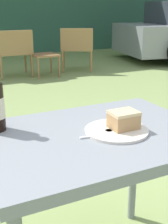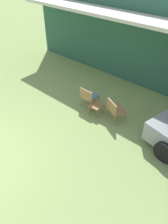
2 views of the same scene
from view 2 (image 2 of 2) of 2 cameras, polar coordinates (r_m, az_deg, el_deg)
The scene contains 4 objects.
cabin_building at distance 11.01m, azimuth 18.93°, elevation 19.54°, with size 10.79×5.54×3.40m.
wicker_chair_cushioned at distance 7.84m, azimuth 1.28°, elevation 4.24°, with size 0.58×0.47×0.78m.
wicker_chair_plain at distance 7.27m, azimuth 8.14°, elevation 0.82°, with size 0.72×0.67×0.78m.
garden_side_table at distance 7.57m, azimuth 3.27°, elevation 1.51°, with size 0.42×0.44×0.38m.
Camera 2 is at (4.98, -0.72, 4.77)m, focal length 35.00 mm.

